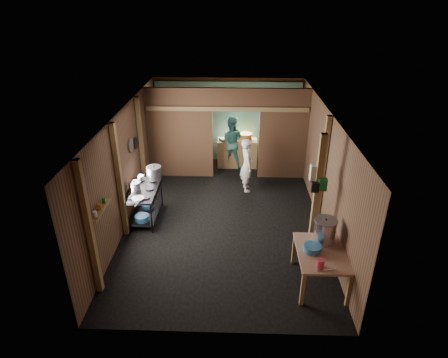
{
  "coord_description": "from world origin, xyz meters",
  "views": [
    {
      "loc": [
        0.26,
        -7.78,
        4.9
      ],
      "look_at": [
        0.0,
        -0.2,
        1.1
      ],
      "focal_mm": 30.19,
      "sensor_mm": 36.0,
      "label": 1
    }
  ],
  "objects_px": {
    "gas_range": "(145,204)",
    "pink_bucket": "(320,263)",
    "prep_table": "(320,267)",
    "stove_pot_large": "(154,173)",
    "cook": "(247,165)",
    "stock_pot": "(325,231)",
    "yellow_tub": "(246,137)"
  },
  "relations": [
    {
      "from": "stove_pot_large",
      "to": "gas_range",
      "type": "bearing_deg",
      "value": -108.2
    },
    {
      "from": "gas_range",
      "to": "stock_pot",
      "type": "distance_m",
      "value": 4.23
    },
    {
      "from": "gas_range",
      "to": "prep_table",
      "type": "distance_m",
      "value": 4.27
    },
    {
      "from": "gas_range",
      "to": "stock_pot",
      "type": "height_order",
      "value": "stock_pot"
    },
    {
      "from": "gas_range",
      "to": "prep_table",
      "type": "relative_size",
      "value": 1.11
    },
    {
      "from": "gas_range",
      "to": "pink_bucket",
      "type": "bearing_deg",
      "value": -35.2
    },
    {
      "from": "stock_pot",
      "to": "yellow_tub",
      "type": "relative_size",
      "value": 1.3
    },
    {
      "from": "gas_range",
      "to": "pink_bucket",
      "type": "relative_size",
      "value": 8.34
    },
    {
      "from": "pink_bucket",
      "to": "yellow_tub",
      "type": "height_order",
      "value": "yellow_tub"
    },
    {
      "from": "gas_range",
      "to": "prep_table",
      "type": "height_order",
      "value": "gas_range"
    },
    {
      "from": "prep_table",
      "to": "stove_pot_large",
      "type": "bearing_deg",
      "value": 143.37
    },
    {
      "from": "prep_table",
      "to": "stove_pot_large",
      "type": "relative_size",
      "value": 3.35
    },
    {
      "from": "yellow_tub",
      "to": "cook",
      "type": "height_order",
      "value": "cook"
    },
    {
      "from": "gas_range",
      "to": "yellow_tub",
      "type": "distance_m",
      "value": 3.99
    },
    {
      "from": "stove_pot_large",
      "to": "cook",
      "type": "relative_size",
      "value": 0.24
    },
    {
      "from": "gas_range",
      "to": "pink_bucket",
      "type": "xyz_separation_m",
      "value": [
        3.59,
        -2.53,
        0.4
      ]
    },
    {
      "from": "prep_table",
      "to": "stove_pot_large",
      "type": "distance_m",
      "value": 4.45
    },
    {
      "from": "gas_range",
      "to": "stock_pot",
      "type": "relative_size",
      "value": 2.71
    },
    {
      "from": "prep_table",
      "to": "pink_bucket",
      "type": "relative_size",
      "value": 7.52
    },
    {
      "from": "cook",
      "to": "gas_range",
      "type": "bearing_deg",
      "value": 112.83
    },
    {
      "from": "stove_pot_large",
      "to": "pink_bucket",
      "type": "xyz_separation_m",
      "value": [
        3.42,
        -3.05,
        -0.16
      ]
    },
    {
      "from": "pink_bucket",
      "to": "cook",
      "type": "xyz_separation_m",
      "value": [
        -1.16,
        4.08,
        -0.05
      ]
    },
    {
      "from": "yellow_tub",
      "to": "cook",
      "type": "xyz_separation_m",
      "value": [
        0.01,
        -1.57,
        -0.22
      ]
    },
    {
      "from": "stove_pot_large",
      "to": "cook",
      "type": "bearing_deg",
      "value": 24.32
    },
    {
      "from": "prep_table",
      "to": "pink_bucket",
      "type": "bearing_deg",
      "value": -105.5
    },
    {
      "from": "yellow_tub",
      "to": "cook",
      "type": "relative_size",
      "value": 0.26
    },
    {
      "from": "yellow_tub",
      "to": "prep_table",
      "type": "bearing_deg",
      "value": -76.23
    },
    {
      "from": "prep_table",
      "to": "stock_pot",
      "type": "height_order",
      "value": "stock_pot"
    },
    {
      "from": "prep_table",
      "to": "stove_pot_large",
      "type": "xyz_separation_m",
      "value": [
        -3.54,
        2.63,
        0.59
      ]
    },
    {
      "from": "pink_bucket",
      "to": "yellow_tub",
      "type": "xyz_separation_m",
      "value": [
        -1.17,
        5.65,
        0.16
      ]
    },
    {
      "from": "stove_pot_large",
      "to": "pink_bucket",
      "type": "relative_size",
      "value": 2.25
    },
    {
      "from": "stove_pot_large",
      "to": "yellow_tub",
      "type": "xyz_separation_m",
      "value": [
        2.26,
        2.6,
        0.01
      ]
    }
  ]
}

